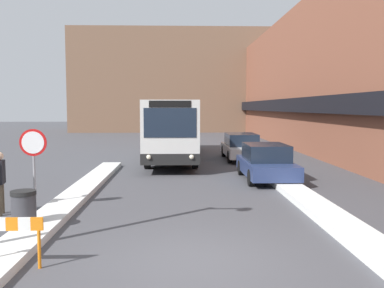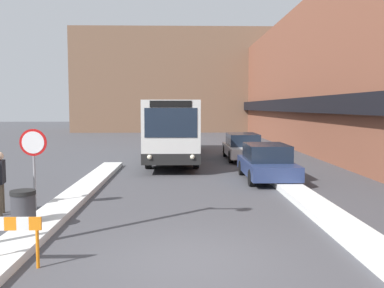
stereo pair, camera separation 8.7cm
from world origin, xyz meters
name	(u,v)px [view 1 (the left image)]	position (x,y,z in m)	size (l,w,h in m)	color
ground_plane	(195,262)	(0.00, 0.00, 0.00)	(160.00, 160.00, 0.00)	#47474C
building_row_right	(316,82)	(9.97, 24.00, 4.82)	(5.50, 60.00, 9.68)	brown
building_backdrop_far	(181,82)	(0.00, 45.35, 6.05)	(26.00, 8.00, 12.10)	brown
snow_bank_left	(68,202)	(-3.60, 4.87, 0.09)	(0.90, 16.92, 0.18)	silver
snow_bank_right	(325,212)	(3.60, 3.28, 0.11)	(0.90, 17.06, 0.22)	silver
city_bus	(172,128)	(-0.65, 16.27, 1.76)	(2.54, 12.62, 3.22)	silver
parked_car_front	(266,162)	(3.20, 9.04, 0.72)	(1.85, 4.25, 1.44)	navy
parked_car_middle	(241,146)	(3.20, 15.80, 0.73)	(1.86, 4.78, 1.45)	silver
stop_sign	(33,151)	(-4.37, 4.22, 1.67)	(0.76, 0.08, 2.30)	gray
pedestrian	(0,177)	(-5.12, 3.72, 1.03)	(0.29, 0.55, 1.71)	brown
trash_bin	(24,210)	(-3.96, 2.20, 0.48)	(0.59, 0.59, 0.95)	#38383D
construction_barricade	(12,232)	(-3.29, -0.24, 0.67)	(1.10, 0.06, 0.94)	orange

